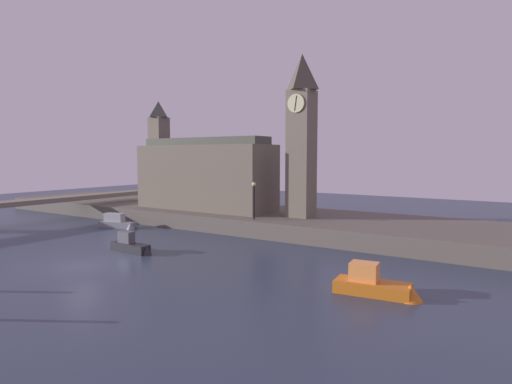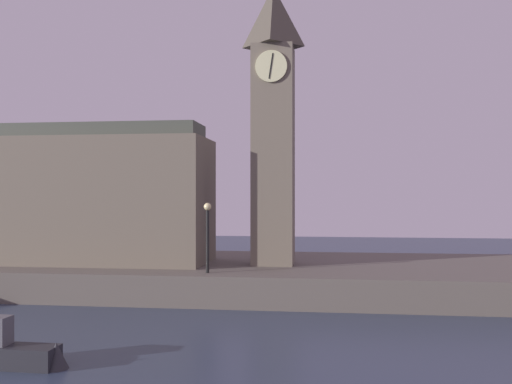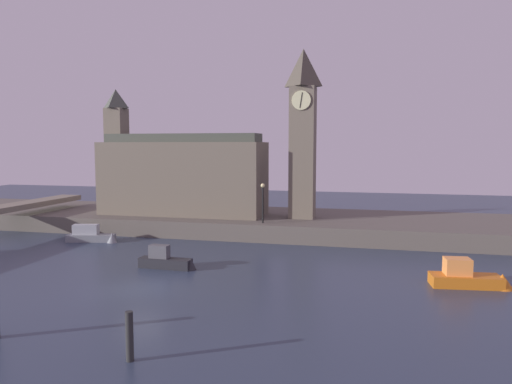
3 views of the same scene
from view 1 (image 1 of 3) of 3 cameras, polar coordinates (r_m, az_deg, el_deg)
The scene contains 8 objects.
ground_plane at distance 30.80m, azimuth -22.24°, elevation -9.11°, with size 120.00×120.00×0.00m, color #2D384C.
far_embankment at distance 44.84m, azimuth -0.70°, elevation -3.47°, with size 70.00×12.00×1.50m, color #5B544C.
clock_tower at distance 40.36m, azimuth 6.06°, elevation 7.72°, with size 2.41×2.45×15.02m.
parliament_hall at distance 46.77m, azimuth -7.15°, elevation 2.45°, with size 15.66×5.08×11.96m.
streetlamp at distance 38.63m, azimuth -0.28°, elevation -0.51°, with size 0.36×0.36×3.36m.
boat_barge_dark at distance 33.72m, azimuth -16.11°, elevation -6.88°, with size 3.95×0.99×1.61m.
boat_patrol_orange at distance 23.66m, azimuth 16.16°, elevation -11.89°, with size 4.71×1.99×1.74m.
boat_cruiser_grey at distance 45.33m, azimuth -17.69°, elevation -3.93°, with size 4.58×1.93×1.59m.
Camera 1 is at (24.77, -16.81, 7.23)m, focal length 30.14 mm.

